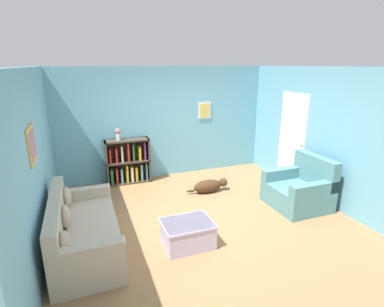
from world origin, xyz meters
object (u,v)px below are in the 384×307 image
(dog, at_px, (210,186))
(bookshelf, at_px, (128,163))
(recliner_chair, at_px, (300,189))
(vase, at_px, (118,134))
(couch, at_px, (82,232))
(coffee_table, at_px, (187,233))

(dog, bearing_deg, bookshelf, 142.00)
(bookshelf, height_order, recliner_chair, bookshelf)
(bookshelf, bearing_deg, recliner_chair, -39.37)
(recliner_chair, height_order, vase, vase)
(bookshelf, xyz_separation_m, dog, (1.52, -1.19, -0.33))
(couch, xyz_separation_m, bookshelf, (1.07, 2.46, 0.17))
(dog, bearing_deg, couch, -153.85)
(dog, relative_size, vase, 3.48)
(dog, bearing_deg, recliner_chair, -40.83)
(couch, distance_m, dog, 2.89)
(couch, relative_size, recliner_chair, 1.89)
(recliner_chair, distance_m, dog, 1.82)
(couch, height_order, recliner_chair, recliner_chair)
(recliner_chair, distance_m, coffee_table, 2.53)
(dog, xyz_separation_m, vase, (-1.70, 1.17, 1.03))
(couch, height_order, coffee_table, couch)
(coffee_table, height_order, dog, coffee_table)
(dog, bearing_deg, vase, 145.41)
(coffee_table, xyz_separation_m, dog, (1.11, 1.68, -0.06))
(couch, relative_size, coffee_table, 2.62)
(bookshelf, bearing_deg, coffee_table, -81.73)
(bookshelf, xyz_separation_m, vase, (-0.18, -0.02, 0.70))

